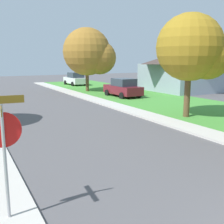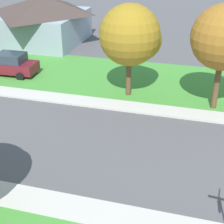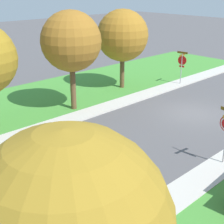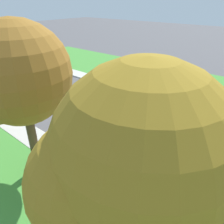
{
  "view_description": "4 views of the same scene",
  "coord_description": "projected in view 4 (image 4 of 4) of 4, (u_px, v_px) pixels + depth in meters",
  "views": [
    {
      "loc": [
        -5.26,
        -1.31,
        3.49
      ],
      "look_at": [
        -0.07,
        8.22,
        1.4
      ],
      "focal_mm": 43.88,
      "sensor_mm": 36.0,
      "label": 1
    },
    {
      "loc": [
        -14.02,
        6.35,
        9.66
      ],
      "look_at": [
        1.21,
        10.51,
        1.4
      ],
      "focal_mm": 53.9,
      "sensor_mm": 36.0,
      "label": 2
    },
    {
      "loc": [
        -10.96,
        17.78,
        7.93
      ],
      "look_at": [
        1.24,
        6.14,
        1.4
      ],
      "focal_mm": 53.49,
      "sensor_mm": 36.0,
      "label": 3
    },
    {
      "loc": [
        9.6,
        12.6,
        6.95
      ],
      "look_at": [
        1.48,
        5.8,
        1.4
      ],
      "focal_mm": 34.75,
      "sensor_mm": 36.0,
      "label": 4
    }
  ],
  "objects": [
    {
      "name": "stop_sign_far_corner",
      "position": [
        151.0,
        73.0,
        16.56
      ],
      "size": [
        0.92,
        0.92,
        2.77
      ],
      "color": "#9E9EA3",
      "rests_on": "ground"
    },
    {
      "name": "car_red_behind_trees",
      "position": [
        180.0,
        80.0,
        18.19
      ],
      "size": [
        2.25,
        4.41,
        1.76
      ],
      "color": "red",
      "rests_on": "ground"
    },
    {
      "name": "ground_plane",
      "position": [
        67.0,
        99.0,
        16.91
      ],
      "size": [
        120.0,
        120.0,
        0.0
      ],
      "primitive_type": "plane",
      "color": "#565456"
    },
    {
      "name": "tree_across_left",
      "position": [
        12.0,
        78.0,
        7.81
      ],
      "size": [
        4.11,
        3.82,
        6.47
      ],
      "color": "brown",
      "rests_on": "ground"
    },
    {
      "name": "tree_corner_large",
      "position": [
        131.0,
        159.0,
        4.44
      ],
      "size": [
        4.19,
        3.9,
        6.12
      ],
      "color": "brown",
      "rests_on": "ground"
    }
  ]
}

